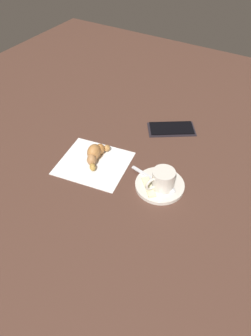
{
  "coord_description": "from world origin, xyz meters",
  "views": [
    {
      "loc": [
        -0.3,
        0.53,
        0.6
      ],
      "look_at": [
        0.01,
        0.01,
        0.02
      ],
      "focal_mm": 33.57,
      "sensor_mm": 36.0,
      "label": 1
    }
  ],
  "objects_px": {
    "espresso_cup": "(163,179)",
    "teaspoon": "(160,183)",
    "saucer": "(160,185)",
    "croissant": "(95,154)",
    "napkin": "(94,163)",
    "cell_phone": "(171,129)",
    "sugar_packet": "(149,187)"
  },
  "relations": [
    {
      "from": "espresso_cup",
      "to": "sugar_packet",
      "type": "distance_m",
      "value": 0.04
    },
    {
      "from": "sugar_packet",
      "to": "cell_phone",
      "type": "distance_m",
      "value": 0.28
    },
    {
      "from": "napkin",
      "to": "sugar_packet",
      "type": "bearing_deg",
      "value": 176.08
    },
    {
      "from": "saucer",
      "to": "croissant",
      "type": "bearing_deg",
      "value": 0.1
    },
    {
      "from": "sugar_packet",
      "to": "cell_phone",
      "type": "xyz_separation_m",
      "value": [
        0.06,
        -0.27,
        -0.01
      ]
    },
    {
      "from": "teaspoon",
      "to": "napkin",
      "type": "height_order",
      "value": "teaspoon"
    },
    {
      "from": "espresso_cup",
      "to": "teaspoon",
      "type": "xyz_separation_m",
      "value": [
        0.01,
        -0.0,
        -0.02
      ]
    },
    {
      "from": "saucer",
      "to": "croissant",
      "type": "xyz_separation_m",
      "value": [
        0.2,
        0.0,
        0.02
      ]
    },
    {
      "from": "espresso_cup",
      "to": "saucer",
      "type": "bearing_deg",
      "value": -31.64
    },
    {
      "from": "napkin",
      "to": "croissant",
      "type": "xyz_separation_m",
      "value": [
        0.0,
        -0.02,
        0.02
      ]
    },
    {
      "from": "espresso_cup",
      "to": "cell_phone",
      "type": "relative_size",
      "value": 0.48
    },
    {
      "from": "teaspoon",
      "to": "cell_phone",
      "type": "distance_m",
      "value": 0.25
    },
    {
      "from": "napkin",
      "to": "cell_phone",
      "type": "height_order",
      "value": "cell_phone"
    },
    {
      "from": "espresso_cup",
      "to": "napkin",
      "type": "relative_size",
      "value": 0.42
    },
    {
      "from": "napkin",
      "to": "croissant",
      "type": "bearing_deg",
      "value": -74.85
    },
    {
      "from": "saucer",
      "to": "teaspoon",
      "type": "bearing_deg",
      "value": 118.54
    },
    {
      "from": "teaspoon",
      "to": "croissant",
      "type": "height_order",
      "value": "croissant"
    },
    {
      "from": "espresso_cup",
      "to": "teaspoon",
      "type": "height_order",
      "value": "espresso_cup"
    },
    {
      "from": "saucer",
      "to": "napkin",
      "type": "bearing_deg",
      "value": 4.42
    },
    {
      "from": "saucer",
      "to": "sugar_packet",
      "type": "height_order",
      "value": "sugar_packet"
    },
    {
      "from": "espresso_cup",
      "to": "croissant",
      "type": "xyz_separation_m",
      "value": [
        0.21,
        -0.0,
        -0.01
      ]
    },
    {
      "from": "croissant",
      "to": "napkin",
      "type": "bearing_deg",
      "value": 105.15
    },
    {
      "from": "teaspoon",
      "to": "napkin",
      "type": "distance_m",
      "value": 0.2
    },
    {
      "from": "espresso_cup",
      "to": "croissant",
      "type": "height_order",
      "value": "espresso_cup"
    },
    {
      "from": "saucer",
      "to": "espresso_cup",
      "type": "relative_size",
      "value": 1.63
    },
    {
      "from": "espresso_cup",
      "to": "sugar_packet",
      "type": "xyz_separation_m",
      "value": [
        0.03,
        0.02,
        -0.02
      ]
    },
    {
      "from": "croissant",
      "to": "cell_phone",
      "type": "xyz_separation_m",
      "value": [
        -0.12,
        -0.24,
        -0.02
      ]
    },
    {
      "from": "teaspoon",
      "to": "cell_phone",
      "type": "xyz_separation_m",
      "value": [
        0.08,
        -0.24,
        -0.01
      ]
    },
    {
      "from": "teaspoon",
      "to": "sugar_packet",
      "type": "relative_size",
      "value": 2.08
    },
    {
      "from": "saucer",
      "to": "espresso_cup",
      "type": "distance_m",
      "value": 0.03
    },
    {
      "from": "sugar_packet",
      "to": "napkin",
      "type": "distance_m",
      "value": 0.18
    },
    {
      "from": "napkin",
      "to": "croissant",
      "type": "distance_m",
      "value": 0.03
    }
  ]
}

